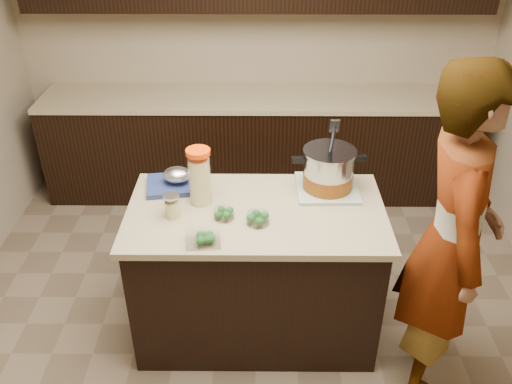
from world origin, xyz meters
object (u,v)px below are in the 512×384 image
(island, at_px, (256,271))
(person, at_px, (451,242))
(stock_pot, at_px, (328,172))
(lemonade_pitcher, at_px, (200,178))

(island, bearing_deg, person, -19.89)
(island, relative_size, person, 0.77)
(stock_pot, bearing_deg, person, -49.82)
(lemonade_pitcher, bearing_deg, stock_pot, 10.58)
(island, distance_m, lemonade_pitcher, 0.69)
(lemonade_pitcher, distance_m, person, 1.37)
(stock_pot, distance_m, person, 0.81)
(island, relative_size, stock_pot, 3.31)
(island, xyz_separation_m, lemonade_pitcher, (-0.32, 0.09, 0.60))
(stock_pot, relative_size, person, 0.23)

